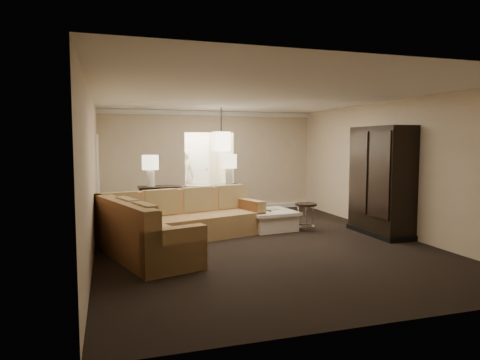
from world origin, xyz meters
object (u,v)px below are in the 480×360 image
object	(u,v)px
drink_table	(306,211)
person	(185,174)
console_table	(191,201)
armoire	(381,183)
sectional_sofa	(175,224)
coffee_table	(270,220)

from	to	relation	value
drink_table	person	distance (m)	5.24
drink_table	console_table	bearing A→B (deg)	147.44
person	drink_table	bearing A→B (deg)	127.31
armoire	person	distance (m)	6.50
console_table	sectional_sofa	bearing A→B (deg)	-110.12
sectional_sofa	console_table	size ratio (longest dim) A/B	1.45
coffee_table	person	distance (m)	4.73
armoire	person	bearing A→B (deg)	118.89
sectional_sofa	drink_table	distance (m)	2.98
console_table	drink_table	world-z (taller)	console_table
console_table	drink_table	distance (m)	2.68
console_table	person	bearing A→B (deg)	81.84
person	armoire	bearing A→B (deg)	135.85
coffee_table	console_table	distance (m)	1.92
sectional_sofa	armoire	distance (m)	4.33
person	coffee_table	bearing A→B (deg)	120.70
drink_table	armoire	bearing A→B (deg)	-31.07
console_table	armoire	size ratio (longest dim) A/B	1.07
sectional_sofa	armoire	world-z (taller)	armoire
sectional_sofa	armoire	xyz separation A→B (m)	(4.26, -0.29, 0.68)
coffee_table	console_table	size ratio (longest dim) A/B	0.48
armoire	console_table	bearing A→B (deg)	147.98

